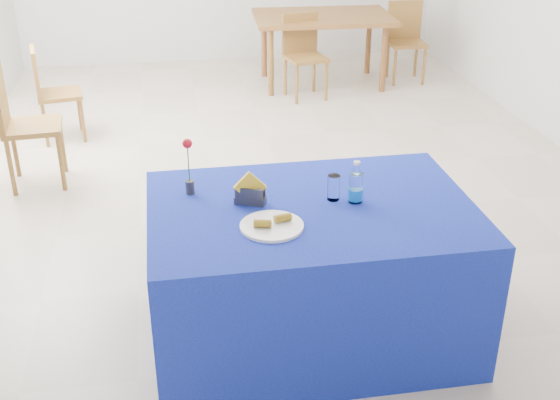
% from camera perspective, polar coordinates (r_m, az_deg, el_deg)
% --- Properties ---
extents(floor, '(7.00, 7.00, 0.00)m').
position_cam_1_polar(floor, '(5.66, 0.03, 2.29)').
color(floor, beige).
rests_on(floor, ground).
extents(plate, '(0.30, 0.30, 0.01)m').
position_cam_1_polar(plate, '(3.24, -0.67, -2.13)').
color(plate, white).
rests_on(plate, blue_table).
extents(drinking_glass, '(0.06, 0.06, 0.13)m').
position_cam_1_polar(drinking_glass, '(3.48, 4.38, 1.02)').
color(drinking_glass, white).
rests_on(drinking_glass, blue_table).
extents(salt_shaker, '(0.03, 0.03, 0.08)m').
position_cam_1_polar(salt_shaker, '(3.49, -2.92, 0.68)').
color(salt_shaker, slate).
rests_on(salt_shaker, blue_table).
extents(pepper_shaker, '(0.03, 0.03, 0.08)m').
position_cam_1_polar(pepper_shaker, '(3.43, -1.70, 0.19)').
color(pepper_shaker, slate).
rests_on(pepper_shaker, blue_table).
extents(blue_table, '(1.60, 1.10, 0.76)m').
position_cam_1_polar(blue_table, '(3.63, 2.48, -5.83)').
color(blue_table, '#101D95').
rests_on(blue_table, floor).
extents(water_bottle, '(0.07, 0.07, 0.21)m').
position_cam_1_polar(water_bottle, '(3.47, 6.16, 0.94)').
color(water_bottle, white).
rests_on(water_bottle, blue_table).
extents(napkin_holder, '(0.16, 0.11, 0.17)m').
position_cam_1_polar(napkin_holder, '(3.44, -2.44, 0.46)').
color(napkin_holder, '#37373C').
rests_on(napkin_holder, blue_table).
extents(rose_vase, '(0.05, 0.05, 0.30)m').
position_cam_1_polar(rose_vase, '(3.53, -7.43, 2.62)').
color(rose_vase, '#28282E').
rests_on(rose_vase, blue_table).
extents(oak_table, '(1.50, 1.01, 0.76)m').
position_cam_1_polar(oak_table, '(7.75, 3.50, 14.23)').
color(oak_table, brown).
rests_on(oak_table, floor).
extents(chair_bg_left, '(0.44, 0.44, 0.85)m').
position_cam_1_polar(chair_bg_left, '(7.37, 1.90, 12.12)').
color(chair_bg_left, olive).
rests_on(chair_bg_left, floor).
extents(chair_bg_right, '(0.41, 0.41, 0.85)m').
position_cam_1_polar(chair_bg_right, '(8.07, 10.18, 13.03)').
color(chair_bg_right, olive).
rests_on(chair_bg_right, floor).
extents(chair_win_a, '(0.45, 0.45, 0.94)m').
position_cam_1_polar(chair_win_a, '(5.59, -20.45, 6.26)').
color(chair_win_a, olive).
rests_on(chair_win_a, floor).
extents(chair_win_b, '(0.43, 0.43, 0.83)m').
position_cam_1_polar(chair_win_b, '(6.48, -18.24, 8.67)').
color(chair_win_b, olive).
rests_on(chair_win_b, floor).
extents(banana_pieces, '(0.19, 0.09, 0.04)m').
position_cam_1_polar(banana_pieces, '(3.23, -0.58, -1.69)').
color(banana_pieces, gold).
rests_on(banana_pieces, plate).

